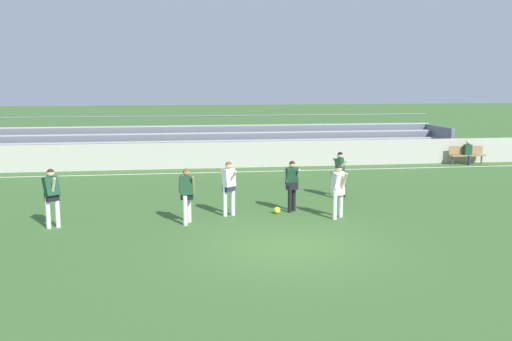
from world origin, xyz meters
TOP-DOWN VIEW (x-y plane):
  - ground_plane at (0.00, 0.00)m, footprint 160.00×160.00m
  - field_line_sideline at (0.00, 11.63)m, footprint 44.00×0.12m
  - sideline_wall at (0.00, 12.95)m, footprint 48.00×0.16m
  - bleacher_stand at (-0.76, 15.56)m, footprint 24.90×3.62m
  - bench_far_left at (11.66, 12.47)m, footprint 1.80×0.40m
  - spectator_seated at (11.66, 12.36)m, footprint 0.36×0.42m
  - player_white_dropping_back at (-1.19, 3.43)m, footprint 0.48×0.70m
  - player_dark_deep_cover at (0.87, 3.69)m, footprint 0.45×0.55m
  - player_dark_trailing_run at (3.00, 5.56)m, footprint 0.48×0.71m
  - player_dark_overlapping at (-6.33, 2.68)m, footprint 0.54×0.60m
  - player_dark_wide_left at (-2.50, 2.63)m, footprint 0.48×0.47m
  - player_white_wide_right at (2.10, 2.65)m, footprint 0.49×0.64m
  - soccer_ball at (0.35, 3.46)m, footprint 0.22×0.22m

SIDE VIEW (x-z plane):
  - ground_plane at x=0.00m, z-range 0.00..0.00m
  - field_line_sideline at x=0.00m, z-range 0.00..0.01m
  - soccer_ball at x=0.35m, z-range 0.00..0.22m
  - bench_far_left at x=11.66m, z-range 0.10..1.00m
  - sideline_wall at x=0.00m, z-range 0.00..1.25m
  - spectator_seated at x=11.66m, z-range 0.10..1.31m
  - bleacher_stand at x=-0.76m, z-range -0.20..2.07m
  - player_dark_deep_cover at x=0.87m, z-range 0.16..1.82m
  - player_dark_wide_left at x=-2.50m, z-range 0.16..1.82m
  - player_white_wide_right at x=2.10m, z-range 0.16..1.82m
  - player_dark_trailing_run at x=3.00m, z-range 0.16..1.82m
  - player_white_dropping_back at x=-1.19m, z-range 0.17..1.88m
  - player_dark_overlapping at x=-6.33m, z-range 0.17..1.90m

